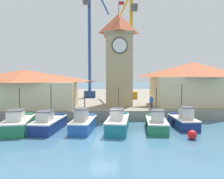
{
  "coord_description": "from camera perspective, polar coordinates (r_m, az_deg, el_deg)",
  "views": [
    {
      "loc": [
        0.0,
        -17.8,
        5.21
      ],
      "look_at": [
        1.01,
        8.57,
        3.5
      ],
      "focal_mm": 35.0,
      "sensor_mm": 36.0,
      "label": 1
    }
  ],
  "objects": [
    {
      "name": "ground_plane",
      "position": [
        18.54,
        -2.17,
        -12.61
      ],
      "size": [
        300.0,
        300.0,
        0.0
      ],
      "primitive_type": "plane",
      "color": "teal"
    },
    {
      "name": "quay_wharf",
      "position": [
        44.61,
        -2.19,
        -2.24
      ],
      "size": [
        120.0,
        40.0,
        1.19
      ],
      "primitive_type": "cube",
      "color": "gray",
      "rests_on": "ground"
    },
    {
      "name": "fishing_boat_far_left",
      "position": [
        22.1,
        -23.29,
        -8.22
      ],
      "size": [
        2.69,
        5.17,
        4.01
      ],
      "color": "#237A4C",
      "rests_on": "ground"
    },
    {
      "name": "fishing_boat_left_outer",
      "position": [
        21.61,
        -16.22,
        -8.48
      ],
      "size": [
        2.66,
        5.18,
        4.38
      ],
      "color": "navy",
      "rests_on": "ground"
    },
    {
      "name": "fishing_boat_left_inner",
      "position": [
        20.79,
        -7.52,
        -8.7
      ],
      "size": [
        2.4,
        4.71,
        3.57
      ],
      "color": "#2356A8",
      "rests_on": "ground"
    },
    {
      "name": "fishing_boat_mid_left",
      "position": [
        20.54,
        1.51,
        -8.73
      ],
      "size": [
        2.68,
        5.48,
        4.09
      ],
      "color": "#196B7F",
      "rests_on": "ground"
    },
    {
      "name": "fishing_boat_center",
      "position": [
        21.27,
        11.56,
        -8.61
      ],
      "size": [
        2.49,
        4.89,
        4.09
      ],
      "color": "#237A4C",
      "rests_on": "ground"
    },
    {
      "name": "fishing_boat_mid_right",
      "position": [
        23.08,
        18.14,
        -7.69
      ],
      "size": [
        1.94,
        4.39,
        4.37
      ],
      "color": "navy",
      "rests_on": "ground"
    },
    {
      "name": "clock_tower",
      "position": [
        29.69,
        1.74,
        8.42
      ],
      "size": [
        3.94,
        3.94,
        13.86
      ],
      "color": "tan",
      "rests_on": "quay_wharf"
    },
    {
      "name": "warehouse_left",
      "position": [
        29.17,
        -21.82,
        0.29
      ],
      "size": [
        12.93,
        5.67,
        4.72
      ],
      "color": "beige",
      "rests_on": "quay_wharf"
    },
    {
      "name": "warehouse_right",
      "position": [
        31.43,
        20.56,
        1.56
      ],
      "size": [
        11.16,
        6.3,
        5.81
      ],
      "color": "beige",
      "rests_on": "quay_wharf"
    },
    {
      "name": "port_crane_near",
      "position": [
        40.17,
        -5.67,
        9.57
      ],
      "size": [
        4.83,
        9.27,
        21.89
      ],
      "color": "navy",
      "rests_on": "quay_wharf"
    },
    {
      "name": "port_crane_far",
      "position": [
        37.86,
        4.9,
        8.08
      ],
      "size": [
        2.86,
        8.63,
        18.06
      ],
      "color": "#976E11",
      "rests_on": "quay_wharf"
    },
    {
      "name": "mooring_buoy",
      "position": [
        19.29,
        20.22,
        -11.02
      ],
      "size": [
        0.76,
        0.76,
        0.76
      ],
      "primitive_type": "sphere",
      "color": "red",
      "rests_on": "ground"
    },
    {
      "name": "dock_worker_near_tower",
      "position": [
        26.03,
        10.22,
        -3.36
      ],
      "size": [
        0.34,
        0.22,
        1.62
      ],
      "color": "#33333D",
      "rests_on": "quay_wharf"
    },
    {
      "name": "dock_worker_along_quay",
      "position": [
        26.78,
        10.33,
        -3.16
      ],
      "size": [
        0.34,
        0.22,
        1.62
      ],
      "color": "#33333D",
      "rests_on": "quay_wharf"
    }
  ]
}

